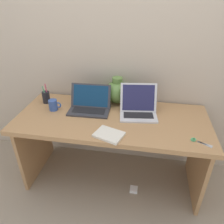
% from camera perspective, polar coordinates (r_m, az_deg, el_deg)
% --- Properties ---
extents(ground_plane, '(6.00, 6.00, 0.00)m').
position_cam_1_polar(ground_plane, '(2.22, 0.00, -16.97)').
color(ground_plane, gray).
extents(back_wall, '(4.40, 0.04, 2.40)m').
position_cam_1_polar(back_wall, '(1.93, 2.02, 17.37)').
color(back_wall, '#BCAD99').
rests_on(back_wall, ground).
extents(desk, '(1.58, 0.68, 0.70)m').
position_cam_1_polar(desk, '(1.85, 0.00, -5.14)').
color(desk, '#AD7F51').
rests_on(desk, ground).
extents(laptop_left, '(0.36, 0.24, 0.21)m').
position_cam_1_polar(laptop_left, '(1.87, -5.88, 2.23)').
color(laptop_left, '#333338').
rests_on(laptop_left, desk).
extents(laptop_right, '(0.33, 0.29, 0.24)m').
position_cam_1_polar(laptop_right, '(1.81, 7.02, 1.46)').
color(laptop_right, silver).
rests_on(laptop_right, desk).
extents(green_vase, '(0.22, 0.22, 0.24)m').
position_cam_1_polar(green_vase, '(1.96, 1.40, 5.49)').
color(green_vase, '#5B843D').
rests_on(green_vase, desk).
extents(notebook_stack, '(0.24, 0.21, 0.02)m').
position_cam_1_polar(notebook_stack, '(1.55, -0.83, -6.03)').
color(notebook_stack, silver).
rests_on(notebook_stack, desk).
extents(coffee_mug, '(0.11, 0.07, 0.09)m').
position_cam_1_polar(coffee_mug, '(1.92, -15.35, 1.81)').
color(coffee_mug, '#335199').
rests_on(coffee_mug, desk).
extents(pen_cup, '(0.07, 0.07, 0.19)m').
position_cam_1_polar(pen_cup, '(2.06, -17.15, 3.81)').
color(pen_cup, black).
rests_on(pen_cup, desk).
extents(scissors, '(0.14, 0.10, 0.01)m').
position_cam_1_polar(scissors, '(1.62, 21.82, -7.24)').
color(scissors, '#B7B7BC').
rests_on(scissors, desk).
extents(power_brick, '(0.07, 0.07, 0.03)m').
position_cam_1_polar(power_brick, '(2.11, 5.81, -19.84)').
color(power_brick, white).
rests_on(power_brick, ground).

